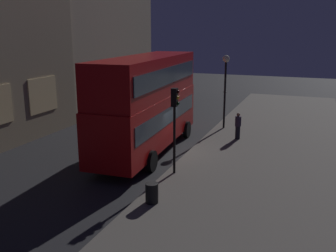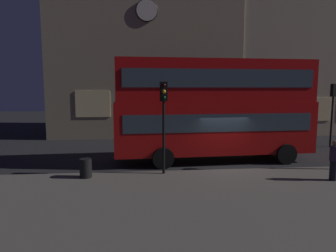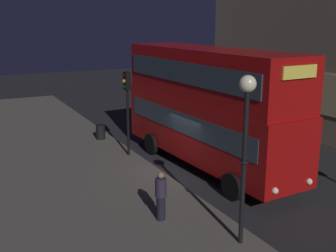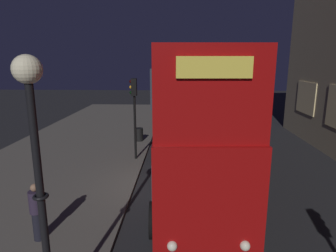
{
  "view_description": "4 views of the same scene",
  "coord_description": "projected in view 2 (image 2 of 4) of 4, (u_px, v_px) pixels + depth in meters",
  "views": [
    {
      "loc": [
        -19.42,
        -7.38,
        6.81
      ],
      "look_at": [
        -1.71,
        -0.54,
        2.02
      ],
      "focal_mm": 40.92,
      "sensor_mm": 36.0,
      "label": 1
    },
    {
      "loc": [
        -4.2,
        -14.71,
        3.93
      ],
      "look_at": [
        -2.81,
        0.13,
        2.08
      ],
      "focal_mm": 32.4,
      "sensor_mm": 36.0,
      "label": 2
    },
    {
      "loc": [
        15.39,
        -8.82,
        6.6
      ],
      "look_at": [
        -2.33,
        0.35,
        1.57
      ],
      "focal_mm": 45.07,
      "sensor_mm": 36.0,
      "label": 3
    },
    {
      "loc": [
        10.9,
        0.83,
        5.05
      ],
      "look_at": [
        -2.73,
        0.27,
        1.96
      ],
      "focal_mm": 30.72,
      "sensor_mm": 36.0,
      "label": 4
    }
  ],
  "objects": [
    {
      "name": "traffic_light_far_side",
      "position": [
        333.0,
        102.0,
        20.16
      ],
      "size": [
        0.37,
        0.39,
        4.25
      ],
      "rotation": [
        0.0,
        0.0,
        3.35
      ],
      "color": "black",
      "rests_on": "ground"
    },
    {
      "name": "sidewalk_slab",
      "position": [
        265.0,
        203.0,
        10.28
      ],
      "size": [
        44.0,
        8.38,
        0.12
      ],
      "primitive_type": "cube",
      "color": "#5B564F",
      "rests_on": "ground"
    },
    {
      "name": "double_decker_bus",
      "position": [
        213.0,
        105.0,
        16.26
      ],
      "size": [
        10.76,
        3.3,
        5.41
      ],
      "rotation": [
        0.0,
        0.0,
        0.05
      ],
      "color": "#9E0C0C",
      "rests_on": "ground"
    },
    {
      "name": "ground_plane",
      "position": [
        223.0,
        166.0,
        15.41
      ],
      "size": [
        80.0,
        80.0,
        0.0
      ],
      "primitive_type": "plane",
      "color": "#232326"
    },
    {
      "name": "litter_bin",
      "position": [
        86.0,
        168.0,
        13.03
      ],
      "size": [
        0.52,
        0.52,
        0.82
      ],
      "primitive_type": "cylinder",
      "color": "black",
      "rests_on": "sidewalk_slab"
    },
    {
      "name": "pedestrian",
      "position": [
        334.0,
        160.0,
        12.57
      ],
      "size": [
        0.38,
        0.38,
        1.68
      ],
      "rotation": [
        0.0,
        0.0,
        0.49
      ],
      "color": "black",
      "rests_on": "sidewalk_slab"
    },
    {
      "name": "building_with_clock",
      "position": [
        145.0,
        46.0,
        27.57
      ],
      "size": [
        15.3,
        9.63,
        15.58
      ],
      "color": "tan",
      "rests_on": "ground"
    },
    {
      "name": "building_plain_facade",
      "position": [
        300.0,
        39.0,
        28.25
      ],
      "size": [
        14.88,
        8.23,
        17.12
      ],
      "color": "tan",
      "rests_on": "ground"
    },
    {
      "name": "traffic_light_near_kerb",
      "position": [
        164.0,
        108.0,
        13.32
      ],
      "size": [
        0.33,
        0.37,
        4.11
      ],
      "rotation": [
        0.0,
        0.0,
        0.03
      ],
      "color": "black",
      "rests_on": "sidewalk_slab"
    }
  ]
}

